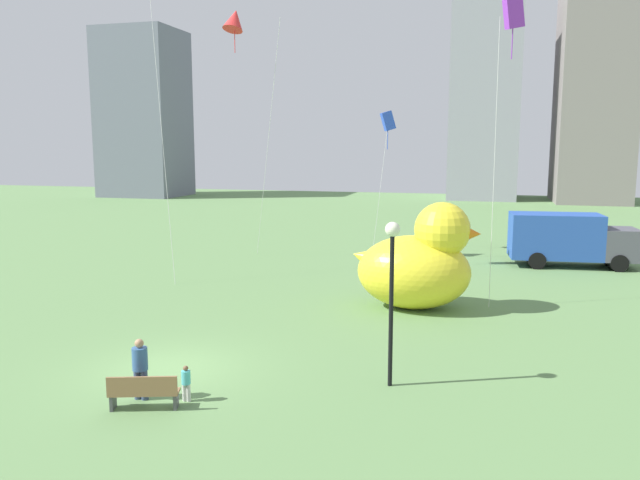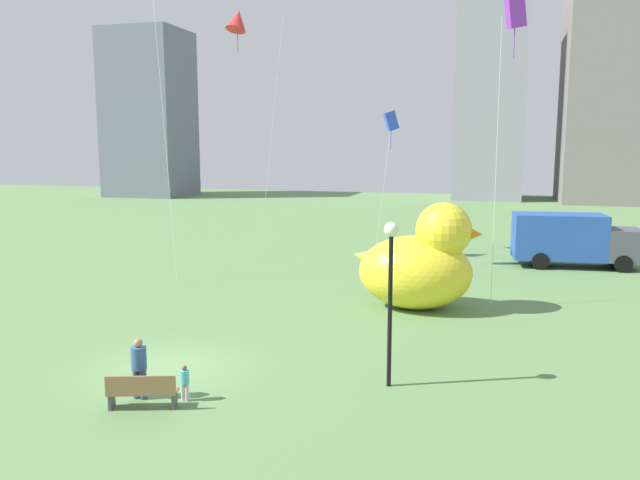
% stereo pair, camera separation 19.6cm
% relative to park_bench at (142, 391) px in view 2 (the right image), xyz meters
% --- Properties ---
extents(ground_plane, '(140.00, 140.00, 0.00)m').
position_rel_park_bench_xyz_m(ground_plane, '(-0.78, 2.74, -0.48)').
color(ground_plane, '#5E864E').
extents(park_bench, '(1.77, 0.95, 0.90)m').
position_rel_park_bench_xyz_m(park_bench, '(0.00, 0.00, 0.00)').
color(park_bench, olive).
rests_on(park_bench, ground).
extents(person_adult, '(0.39, 0.39, 1.61)m').
position_rel_park_bench_xyz_m(person_adult, '(-0.41, 0.57, 0.41)').
color(person_adult, '#38476B').
rests_on(person_adult, ground).
extents(person_child, '(0.23, 0.23, 0.95)m').
position_rel_park_bench_xyz_m(person_child, '(0.77, 0.75, 0.04)').
color(person_child, silver).
rests_on(person_child, ground).
extents(giant_inflatable_duck, '(5.20, 3.33, 4.31)m').
position_rel_park_bench_xyz_m(giant_inflatable_duck, '(5.45, 11.57, 1.36)').
color(giant_inflatable_duck, yellow).
rests_on(giant_inflatable_duck, ground).
extents(lamppost, '(0.40, 0.40, 4.50)m').
position_rel_park_bench_xyz_m(lamppost, '(5.64, 3.16, 2.74)').
color(lamppost, black).
rests_on(lamppost, ground).
extents(box_truck, '(6.65, 2.84, 2.85)m').
position_rel_park_bench_xyz_m(box_truck, '(12.33, 22.47, 0.98)').
color(box_truck, '#264CA5').
rests_on(box_truck, ground).
extents(city_skyline, '(62.73, 18.13, 40.36)m').
position_rel_park_bench_xyz_m(city_skyline, '(3.20, 64.46, 14.95)').
color(city_skyline, slate).
rests_on(city_skyline, ground).
extents(kite_red, '(3.37, 3.46, 13.80)m').
position_rel_park_bench_xyz_m(kite_red, '(-5.41, 19.26, 12.60)').
color(kite_red, silver).
rests_on(kite_red, ground).
extents(kite_blue, '(1.34, 1.25, 8.55)m').
position_rel_park_bench_xyz_m(kite_blue, '(2.03, 24.93, 7.42)').
color(kite_blue, silver).
rests_on(kite_blue, ground).
extents(kite_purple, '(0.94, 0.97, 12.11)m').
position_rel_park_bench_xyz_m(kite_purple, '(8.69, 12.96, 10.94)').
color(kite_purple, silver).
rests_on(kite_purple, ground).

